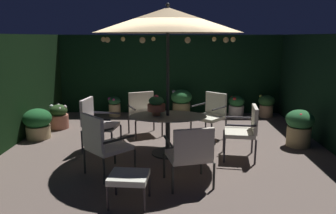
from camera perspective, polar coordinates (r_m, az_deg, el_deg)
ground_plane at (r=6.49m, az=-0.00°, el=-7.66°), size 6.95×7.07×0.02m
hedge_backdrop_rear at (r=9.55m, az=0.35°, el=5.81°), size 6.95×0.30×2.25m
patio_dining_table at (r=6.13m, az=0.01°, el=-3.25°), size 1.46×0.96×0.76m
patio_umbrella at (r=5.91m, az=0.01°, el=14.97°), size 2.65×2.65×2.78m
centerpiece_planter at (r=6.04m, az=-2.05°, el=0.44°), size 0.34×0.34×0.39m
patio_chair_north at (r=6.51m, az=-12.52°, el=-2.39°), size 0.71×0.67×1.02m
patio_chair_northeast at (r=5.28m, az=-11.37°, el=-6.06°), size 0.87×0.87×1.02m
patio_chair_east at (r=4.83m, az=3.94°, el=-7.88°), size 0.78×0.73×0.94m
patio_chair_southeast at (r=6.08m, az=13.40°, el=-3.59°), size 0.65×0.68×0.98m
patio_chair_south at (r=7.22m, az=7.65°, el=-0.92°), size 0.81×0.81×0.99m
patio_chair_southwest at (r=7.42m, az=-4.32°, el=-0.62°), size 0.82×0.77×0.95m
ottoman_footrest at (r=4.45m, az=-6.89°, el=-12.27°), size 0.54×0.49×0.42m
potted_plant_back_right at (r=8.35m, az=-18.59°, el=-1.58°), size 0.44×0.44×0.59m
potted_plant_right_far at (r=9.26m, az=-9.37°, el=0.21°), size 0.35×0.34×0.55m
potted_plant_back_left at (r=9.11m, az=2.37°, el=0.91°), size 0.58×0.58×0.75m
potted_plant_back_center at (r=7.68m, az=-21.92°, el=-2.57°), size 0.61×0.61×0.66m
potted_plant_left_far at (r=9.27m, az=11.91°, el=0.20°), size 0.44×0.44×0.59m
potted_plant_left_near at (r=9.37m, az=-4.19°, el=0.70°), size 0.40×0.40×0.60m
potted_plant_front_corner at (r=9.43m, az=16.89°, el=0.34°), size 0.45×0.45×0.61m
potted_plant_right_near at (r=7.14m, az=22.08°, el=-3.21°), size 0.56×0.56×0.76m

